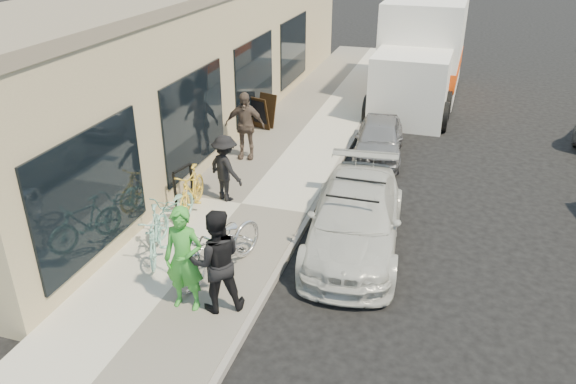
# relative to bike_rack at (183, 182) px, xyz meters

# --- Properties ---
(ground) EXTENTS (120.00, 120.00, 0.00)m
(ground) POSITION_rel_bike_rack_xyz_m (3.15, -2.59, -0.69)
(ground) COLOR black
(ground) RESTS_ON ground
(sidewalk) EXTENTS (3.00, 34.00, 0.15)m
(sidewalk) POSITION_rel_bike_rack_xyz_m (1.15, 0.41, -0.61)
(sidewalk) COLOR beige
(sidewalk) RESTS_ON ground
(curb) EXTENTS (0.12, 34.00, 0.13)m
(curb) POSITION_rel_bike_rack_xyz_m (2.70, 0.41, -0.62)
(curb) COLOR gray
(curb) RESTS_ON ground
(storefront) EXTENTS (3.60, 20.00, 4.22)m
(storefront) POSITION_rel_bike_rack_xyz_m (-2.09, 5.40, 1.44)
(storefront) COLOR #C3B088
(storefront) RESTS_ON ground
(bike_rack) EXTENTS (0.17, 0.63, 0.89)m
(bike_rack) POSITION_rel_bike_rack_xyz_m (0.00, 0.00, 0.00)
(bike_rack) COLOR black
(bike_rack) RESTS_ON sidewalk
(sandwich_board) EXTENTS (0.75, 0.76, 0.98)m
(sandwich_board) POSITION_rel_bike_rack_xyz_m (-0.01, 5.18, -0.04)
(sandwich_board) COLOR black
(sandwich_board) RESTS_ON sidewalk
(sedan_white) EXTENTS (2.11, 4.39, 1.27)m
(sedan_white) POSITION_rel_bike_rack_xyz_m (3.82, -0.37, -0.07)
(sedan_white) COLOR silver
(sedan_white) RESTS_ON ground
(sedan_silver) EXTENTS (1.51, 3.16, 1.04)m
(sedan_silver) POSITION_rel_bike_rack_xyz_m (3.56, 4.32, -0.17)
(sedan_silver) COLOR gray
(sedan_silver) RESTS_ON ground
(moving_truck) EXTENTS (2.70, 6.90, 3.36)m
(moving_truck) POSITION_rel_bike_rack_xyz_m (4.03, 10.20, 0.80)
(moving_truck) COLOR white
(moving_truck) RESTS_ON ground
(tandem_bike) EXTENTS (1.39, 2.24, 1.11)m
(tandem_bike) POSITION_rel_bike_rack_xyz_m (1.80, -2.20, 0.02)
(tandem_bike) COLOR silver
(tandem_bike) RESTS_ON sidewalk
(woman_rider) EXTENTS (0.66, 0.45, 1.77)m
(woman_rider) POSITION_rel_bike_rack_xyz_m (1.65, -3.20, 0.34)
(woman_rider) COLOR green
(woman_rider) RESTS_ON sidewalk
(man_standing) EXTENTS (1.06, 0.99, 1.74)m
(man_standing) POSITION_rel_bike_rack_xyz_m (2.14, -3.08, 0.33)
(man_standing) COLOR black
(man_standing) RESTS_ON sidewalk
(cruiser_bike_a) EXTENTS (1.02, 1.59, 0.93)m
(cruiser_bike_a) POSITION_rel_bike_rack_xyz_m (0.44, -2.03, -0.07)
(cruiser_bike_a) COLOR #88CBBA
(cruiser_bike_a) RESTS_ON sidewalk
(cruiser_bike_b) EXTENTS (0.59, 1.56, 0.81)m
(cruiser_bike_b) POSITION_rel_bike_rack_xyz_m (0.27, -0.96, -0.13)
(cruiser_bike_b) COLOR #88CBBA
(cruiser_bike_b) RESTS_ON sidewalk
(cruiser_bike_c) EXTENTS (0.66, 1.63, 0.95)m
(cruiser_bike_c) POSITION_rel_bike_rack_xyz_m (0.28, -0.18, -0.06)
(cruiser_bike_c) COLOR gold
(cruiser_bike_c) RESTS_ON sidewalk
(bystander_a) EXTENTS (1.11, 0.95, 1.49)m
(bystander_a) POSITION_rel_bike_rack_xyz_m (0.77, 0.53, 0.21)
(bystander_a) COLOR black
(bystander_a) RESTS_ON sidewalk
(bystander_b) EXTENTS (1.08, 0.57, 1.75)m
(bystander_b) POSITION_rel_bike_rack_xyz_m (0.31, 2.90, 0.34)
(bystander_b) COLOR brown
(bystander_b) RESTS_ON sidewalk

